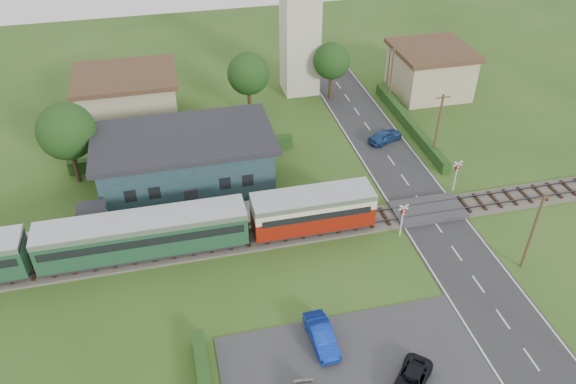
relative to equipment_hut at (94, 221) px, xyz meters
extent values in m
plane|color=#2D4C19|center=(18.00, -5.20, -1.75)|extent=(120.00, 120.00, 0.00)
cube|color=#4C443D|center=(18.00, -3.20, -1.65)|extent=(76.00, 3.20, 0.20)
cube|color=#3F3F47|center=(18.00, -3.92, -1.33)|extent=(76.00, 0.08, 0.15)
cube|color=#3F3F47|center=(18.00, -2.48, -1.33)|extent=(76.00, 0.08, 0.15)
cube|color=#28282B|center=(28.00, -5.20, -1.72)|extent=(6.00, 70.00, 0.05)
cube|color=#333335|center=(16.50, -17.20, -1.71)|extent=(17.00, 9.00, 0.08)
cube|color=#333335|center=(28.00, -3.20, -1.52)|extent=(6.20, 3.40, 0.45)
cube|color=gray|center=(8.00, 0.00, -1.52)|extent=(30.00, 3.00, 0.45)
cube|color=beige|center=(0.00, 0.00, -0.10)|extent=(2.00, 2.00, 2.40)
cube|color=#232328|center=(0.00, 0.00, 1.18)|extent=(2.30, 2.30, 0.15)
cube|color=#1E363E|center=(8.00, 5.80, 0.65)|extent=(15.00, 8.00, 4.80)
cube|color=#232328|center=(8.00, 5.80, 3.30)|extent=(16.00, 9.00, 0.50)
cube|color=#232328|center=(8.00, 1.86, -0.65)|extent=(1.20, 0.12, 2.20)
cube|color=black|center=(3.00, 1.86, 0.65)|extent=(1.00, 0.12, 1.20)
cube|color=black|center=(5.00, 1.86, 0.65)|extent=(1.00, 0.12, 1.20)
cube|color=black|center=(11.00, 1.86, 0.65)|extent=(1.00, 0.12, 1.20)
cube|color=black|center=(13.00, 1.86, 0.65)|extent=(1.00, 0.12, 1.20)
cube|color=#232328|center=(17.51, -3.20, -1.16)|extent=(9.00, 2.20, 0.50)
cube|color=maroon|center=(17.51, -3.20, -0.16)|extent=(10.00, 2.80, 1.80)
cube|color=beige|center=(17.51, -3.20, 1.09)|extent=(10.00, 2.82, 0.90)
cube|color=black|center=(17.51, -3.20, 0.74)|extent=(9.00, 2.88, 0.60)
cube|color=#B2B7BE|center=(17.51, -3.20, 1.74)|extent=(10.00, 2.90, 0.45)
cube|color=#232328|center=(3.91, -3.20, -1.16)|extent=(15.20, 2.20, 0.50)
cube|color=#1D452B|center=(3.91, -3.20, 0.34)|extent=(16.00, 2.80, 2.60)
cube|color=black|center=(3.91, -3.20, 0.74)|extent=(15.40, 2.86, 0.70)
cube|color=#B2B7BE|center=(3.91, -3.20, 1.74)|extent=(16.00, 2.90, 0.50)
cube|color=beige|center=(23.00, 22.80, 5.25)|extent=(4.00, 4.00, 14.00)
cube|color=tan|center=(3.00, 19.80, 0.75)|extent=(10.00, 8.00, 5.00)
cube|color=#472D1E|center=(3.00, 19.80, 3.50)|extent=(10.80, 8.80, 0.50)
cube|color=tan|center=(38.00, 18.80, 0.75)|extent=(8.00, 8.00, 5.00)
cube|color=#472D1E|center=(38.00, 18.80, 3.50)|extent=(8.80, 8.80, 0.50)
cube|color=#193814|center=(32.20, 10.80, -1.15)|extent=(0.80, 18.00, 1.20)
cube|color=#193814|center=(8.00, 10.30, -1.10)|extent=(22.00, 0.80, 1.30)
cylinder|color=#332316|center=(-2.00, 8.80, 0.32)|extent=(0.44, 0.44, 4.12)
sphere|color=#143311|center=(-2.00, 8.80, 3.65)|extent=(5.20, 5.20, 5.20)
cylinder|color=#332316|center=(16.00, 17.80, 0.18)|extent=(0.44, 0.44, 3.85)
sphere|color=#143311|center=(16.00, 17.80, 3.29)|extent=(4.60, 4.60, 4.60)
cylinder|color=#332316|center=(26.00, 19.80, 0.04)|extent=(0.44, 0.44, 3.58)
sphere|color=#143311|center=(26.00, 19.80, 2.93)|extent=(4.20, 4.20, 4.20)
cylinder|color=#473321|center=(32.20, -11.20, 1.75)|extent=(0.22, 0.22, 7.00)
cube|color=#473321|center=(32.20, -11.20, 4.95)|extent=(1.40, 0.10, 0.10)
cylinder|color=#473321|center=(32.20, 4.80, 1.75)|extent=(0.22, 0.22, 7.00)
cube|color=#473321|center=(32.20, 4.80, 4.95)|extent=(1.40, 0.10, 0.10)
cylinder|color=#473321|center=(32.20, 16.80, 1.75)|extent=(0.22, 0.22, 7.00)
cube|color=#473321|center=(32.20, 16.80, 4.95)|extent=(1.40, 0.10, 0.10)
cylinder|color=silver|center=(24.40, -5.60, -0.25)|extent=(0.12, 0.12, 3.00)
cube|color=#232328|center=(24.40, -5.60, 0.85)|extent=(0.35, 0.18, 0.55)
sphere|color=#FF190C|center=(24.40, -5.72, 1.00)|extent=(0.14, 0.14, 0.14)
sphere|color=#FF190C|center=(24.40, -5.72, 0.70)|extent=(0.14, 0.14, 0.14)
cube|color=silver|center=(24.40, -5.60, 1.25)|extent=(0.84, 0.05, 0.55)
cube|color=silver|center=(24.40, -5.60, 1.25)|extent=(0.84, 0.05, 0.55)
cylinder|color=silver|center=(31.60, -0.80, -0.25)|extent=(0.12, 0.12, 3.00)
cube|color=#232328|center=(31.60, -0.80, 0.85)|extent=(0.35, 0.18, 0.55)
sphere|color=#FF190C|center=(31.60, -0.92, 1.00)|extent=(0.14, 0.14, 0.14)
sphere|color=#FF190C|center=(31.60, -0.92, 0.70)|extent=(0.14, 0.14, 0.14)
cube|color=silver|center=(31.60, -0.80, 1.25)|extent=(0.84, 0.05, 0.55)
cube|color=silver|center=(31.60, -0.80, 1.25)|extent=(0.84, 0.05, 0.55)
cylinder|color=#3F3F47|center=(-4.00, 14.80, 0.75)|extent=(0.14, 0.14, 5.00)
sphere|color=orange|center=(-4.00, 14.80, 3.25)|extent=(0.30, 0.30, 0.30)
cylinder|color=#3F3F47|center=(34.00, 21.80, 0.75)|extent=(0.14, 0.14, 5.00)
sphere|color=orange|center=(34.00, 21.80, 3.25)|extent=(0.30, 0.30, 0.30)
imported|color=navy|center=(28.67, 8.86, -1.04)|extent=(4.15, 2.92, 1.31)
imported|color=#0A2A9A|center=(15.00, -14.70, -1.00)|extent=(1.64, 4.15, 1.34)
imported|color=black|center=(19.49, -19.21, -1.13)|extent=(3.93, 4.08, 1.08)
imported|color=gray|center=(15.15, -0.62, -0.48)|extent=(0.63, 0.44, 1.63)
imported|color=gray|center=(0.62, -0.76, -0.56)|extent=(0.68, 0.81, 1.48)
camera|label=1|loc=(7.22, -37.93, 28.82)|focal=35.00mm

